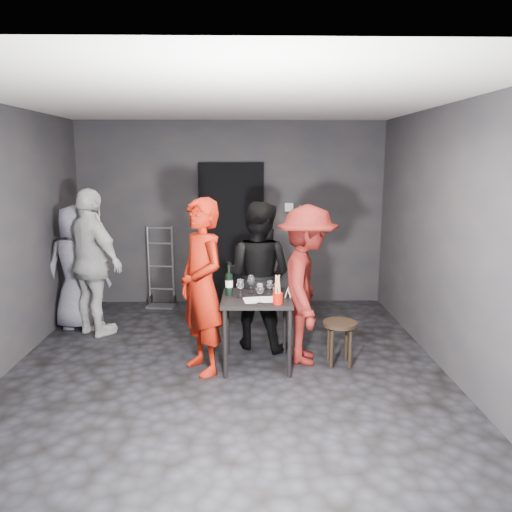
{
  "coord_description": "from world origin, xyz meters",
  "views": [
    {
      "loc": [
        0.2,
        -4.89,
        2.16
      ],
      "look_at": [
        0.31,
        0.25,
        1.15
      ],
      "focal_mm": 35.0,
      "sensor_mm": 36.0,
      "label": 1
    }
  ],
  "objects_px": {
    "server_red": "(201,270)",
    "bystander_cream": "(91,248)",
    "hand_truck": "(161,291)",
    "tasting_table": "(257,306)",
    "wine_bottle": "(229,284)",
    "stool": "(340,330)",
    "breadstick_cup": "(278,290)",
    "bystander_grey": "(77,264)",
    "man_maroon": "(307,275)",
    "woman_black": "(258,266)"
  },
  "relations": [
    {
      "from": "man_maroon",
      "to": "bystander_cream",
      "type": "height_order",
      "value": "bystander_cream"
    },
    {
      "from": "woman_black",
      "to": "bystander_grey",
      "type": "relative_size",
      "value": 1.12
    },
    {
      "from": "stool",
      "to": "bystander_grey",
      "type": "relative_size",
      "value": 0.28
    },
    {
      "from": "hand_truck",
      "to": "wine_bottle",
      "type": "height_order",
      "value": "hand_truck"
    },
    {
      "from": "tasting_table",
      "to": "breadstick_cup",
      "type": "xyz_separation_m",
      "value": [
        0.2,
        -0.27,
        0.24
      ]
    },
    {
      "from": "tasting_table",
      "to": "wine_bottle",
      "type": "bearing_deg",
      "value": 167.7
    },
    {
      "from": "woman_black",
      "to": "bystander_cream",
      "type": "height_order",
      "value": "bystander_cream"
    },
    {
      "from": "bystander_cream",
      "to": "man_maroon",
      "type": "bearing_deg",
      "value": -161.11
    },
    {
      "from": "wine_bottle",
      "to": "woman_black",
      "type": "bearing_deg",
      "value": 57.14
    },
    {
      "from": "hand_truck",
      "to": "man_maroon",
      "type": "distance_m",
      "value": 2.92
    },
    {
      "from": "stool",
      "to": "bystander_grey",
      "type": "height_order",
      "value": "bystander_grey"
    },
    {
      "from": "server_red",
      "to": "woman_black",
      "type": "xyz_separation_m",
      "value": [
        0.58,
        0.68,
        -0.11
      ]
    },
    {
      "from": "stool",
      "to": "bystander_grey",
      "type": "distance_m",
      "value": 3.39
    },
    {
      "from": "woman_black",
      "to": "hand_truck",
      "type": "bearing_deg",
      "value": -25.52
    },
    {
      "from": "hand_truck",
      "to": "bystander_cream",
      "type": "xyz_separation_m",
      "value": [
        -0.62,
        -1.21,
        0.88
      ]
    },
    {
      "from": "stool",
      "to": "bystander_cream",
      "type": "relative_size",
      "value": 0.21
    },
    {
      "from": "hand_truck",
      "to": "server_red",
      "type": "bearing_deg",
      "value": -63.2
    },
    {
      "from": "bystander_cream",
      "to": "stool",
      "type": "bearing_deg",
      "value": -160.84
    },
    {
      "from": "hand_truck",
      "to": "man_maroon",
      "type": "relative_size",
      "value": 0.62
    },
    {
      "from": "server_red",
      "to": "man_maroon",
      "type": "height_order",
      "value": "server_red"
    },
    {
      "from": "breadstick_cup",
      "to": "man_maroon",
      "type": "bearing_deg",
      "value": 48.19
    },
    {
      "from": "man_maroon",
      "to": "woman_black",
      "type": "bearing_deg",
      "value": 54.86
    },
    {
      "from": "tasting_table",
      "to": "bystander_cream",
      "type": "xyz_separation_m",
      "value": [
        -1.98,
        0.99,
        0.44
      ]
    },
    {
      "from": "server_red",
      "to": "breadstick_cup",
      "type": "bearing_deg",
      "value": 46.73
    },
    {
      "from": "wine_bottle",
      "to": "man_maroon",
      "type": "bearing_deg",
      "value": 2.81
    },
    {
      "from": "man_maroon",
      "to": "bystander_cream",
      "type": "distance_m",
      "value": 2.67
    },
    {
      "from": "man_maroon",
      "to": "breadstick_cup",
      "type": "relative_size",
      "value": 6.16
    },
    {
      "from": "hand_truck",
      "to": "tasting_table",
      "type": "distance_m",
      "value": 2.62
    },
    {
      "from": "tasting_table",
      "to": "woman_black",
      "type": "bearing_deg",
      "value": 87.2
    },
    {
      "from": "server_red",
      "to": "bystander_cream",
      "type": "height_order",
      "value": "bystander_cream"
    },
    {
      "from": "bystander_cream",
      "to": "wine_bottle",
      "type": "height_order",
      "value": "bystander_cream"
    },
    {
      "from": "breadstick_cup",
      "to": "bystander_grey",
      "type": "bearing_deg",
      "value": 148.44
    },
    {
      "from": "tasting_table",
      "to": "wine_bottle",
      "type": "height_order",
      "value": "wine_bottle"
    },
    {
      "from": "hand_truck",
      "to": "bystander_cream",
      "type": "bearing_deg",
      "value": -109.47
    },
    {
      "from": "server_red",
      "to": "bystander_cream",
      "type": "distance_m",
      "value": 1.81
    },
    {
      "from": "server_red",
      "to": "bystander_cream",
      "type": "xyz_separation_m",
      "value": [
        -1.43,
        1.12,
        0.03
      ]
    },
    {
      "from": "bystander_grey",
      "to": "breadstick_cup",
      "type": "bearing_deg",
      "value": 144.63
    },
    {
      "from": "man_maroon",
      "to": "breadstick_cup",
      "type": "height_order",
      "value": "man_maroon"
    },
    {
      "from": "bystander_cream",
      "to": "breadstick_cup",
      "type": "relative_size",
      "value": 7.09
    },
    {
      "from": "server_red",
      "to": "man_maroon",
      "type": "bearing_deg",
      "value": 69.03
    },
    {
      "from": "hand_truck",
      "to": "woman_black",
      "type": "height_order",
      "value": "woman_black"
    },
    {
      "from": "man_maroon",
      "to": "server_red",
      "type": "bearing_deg",
      "value": 108.44
    },
    {
      "from": "wine_bottle",
      "to": "breadstick_cup",
      "type": "xyz_separation_m",
      "value": [
        0.49,
        -0.33,
        0.01
      ]
    },
    {
      "from": "tasting_table",
      "to": "hand_truck",
      "type": "bearing_deg",
      "value": 121.89
    },
    {
      "from": "woman_black",
      "to": "breadstick_cup",
      "type": "bearing_deg",
      "value": 126.33
    },
    {
      "from": "server_red",
      "to": "woman_black",
      "type": "bearing_deg",
      "value": 106.34
    },
    {
      "from": "tasting_table",
      "to": "wine_bottle",
      "type": "distance_m",
      "value": 0.37
    },
    {
      "from": "server_red",
      "to": "bystander_grey",
      "type": "distance_m",
      "value": 2.19
    },
    {
      "from": "hand_truck",
      "to": "tasting_table",
      "type": "xyz_separation_m",
      "value": [
        1.37,
        -2.19,
        0.43
      ]
    },
    {
      "from": "stool",
      "to": "breadstick_cup",
      "type": "relative_size",
      "value": 1.52
    }
  ]
}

